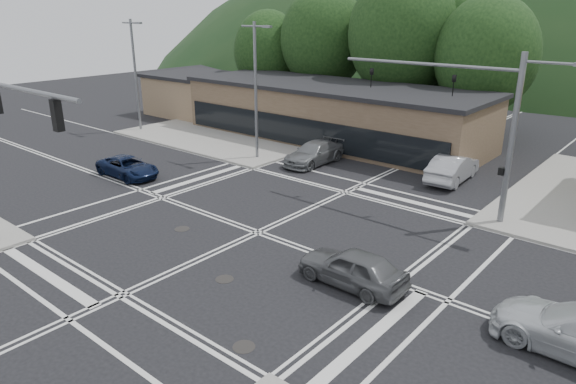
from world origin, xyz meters
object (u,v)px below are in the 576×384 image
Objects in this scene: car_grey_center at (352,268)px; car_queue_b at (446,148)px; car_blue_west at (128,167)px; car_queue_a at (453,168)px; car_northbound at (314,153)px.

car_queue_b is (-4.54, 18.63, 0.03)m from car_grey_center.
car_blue_west is 19.64m from car_queue_a.
car_grey_center reaches higher than car_blue_west.
car_queue_a is (-2.22, 14.20, 0.08)m from car_grey_center.
car_grey_center is (17.81, -2.26, 0.11)m from car_blue_west.
car_queue_b is 9.21m from car_northbound.
car_blue_west is 1.01× the size of car_queue_b.
car_queue_a is 1.11× the size of car_queue_b.
car_queue_b reaches higher than car_blue_west.
car_queue_a is at bearing -171.08° from car_grey_center.
car_queue_b reaches higher than car_northbound.
car_queue_a is at bearing -52.93° from car_blue_west.
car_queue_b is at bearing 47.48° from car_northbound.
car_blue_west is at bearing -97.18° from car_grey_center.
car_queue_a reaches higher than car_grey_center.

